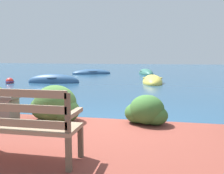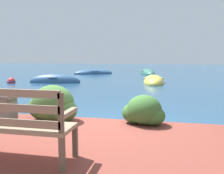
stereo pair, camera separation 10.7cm
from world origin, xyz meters
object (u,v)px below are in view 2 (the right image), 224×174
park_bench (17,123)px  mooring_buoy (11,82)px  rowboat_mid (153,82)px  rowboat_outer (148,73)px  rowboat_far (93,73)px  rowboat_nearest (55,81)px

park_bench → mooring_buoy: size_ratio=2.84×
rowboat_mid → rowboat_outer: bearing=1.8°
rowboat_far → rowboat_outer: rowboat_outer is taller
rowboat_nearest → rowboat_outer: bearing=50.8°
rowboat_outer → mooring_buoy: 10.79m
rowboat_mid → mooring_buoy: (-7.79, -1.57, 0.01)m
rowboat_mid → rowboat_outer: size_ratio=0.83×
park_bench → rowboat_mid: bearing=83.8°
park_bench → rowboat_outer: size_ratio=0.40×
park_bench → rowboat_far: bearing=102.9°
rowboat_mid → mooring_buoy: size_ratio=5.90×
rowboat_outer → rowboat_far: bearing=81.8°
rowboat_nearest → mooring_buoy: 2.41m
park_bench → rowboat_far: 17.84m
rowboat_outer → park_bench: bearing=163.5°
park_bench → rowboat_mid: size_ratio=0.48×
park_bench → rowboat_nearest: (-4.34, 10.37, -0.63)m
rowboat_nearest → rowboat_mid: bearing=2.0°
mooring_buoy → rowboat_mid: bearing=11.4°
rowboat_mid → mooring_buoy: bearing=96.4°
park_bench → rowboat_mid: 11.35m
rowboat_outer → rowboat_mid: bearing=171.4°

